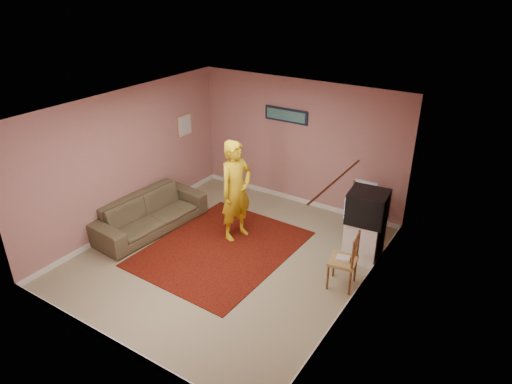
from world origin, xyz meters
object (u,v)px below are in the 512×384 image
Objects in this scene: tv_cabinet at (364,240)px; chair_a at (361,206)px; chair_b at (344,254)px; sofa at (150,213)px; crt_tv at (367,207)px; person at (236,191)px.

chair_a reaches higher than tv_cabinet.
chair_b is 3.77m from sofa.
person is (-2.21, -0.57, -0.05)m from crt_tv.
crt_tv is 1.00m from chair_b.
chair_b is at bearing -95.21° from crt_tv.
chair_b is at bearing -87.36° from chair_a.
crt_tv reaches higher than chair_b.
chair_b reaches higher than sofa.
sofa is (-3.41, -1.90, -0.28)m from chair_a.
chair_a reaches higher than sofa.
chair_a reaches higher than chair_b.
tv_cabinet is 0.63m from crt_tv.
sofa is at bearing 126.54° from person.
chair_a is at bearing 110.78° from crt_tv.
sofa is (-3.75, -0.32, -0.25)m from chair_b.
crt_tv is (-0.01, -0.00, 0.63)m from tv_cabinet.
tv_cabinet is at bearing 170.75° from chair_b.
person reaches higher than crt_tv.
crt_tv is 2.28m from person.
crt_tv reaches higher than tv_cabinet.
tv_cabinet is 0.94m from chair_b.
tv_cabinet is 0.38× the size of person.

